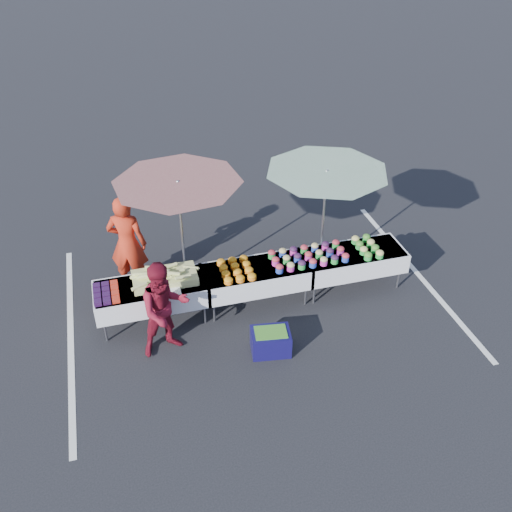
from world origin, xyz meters
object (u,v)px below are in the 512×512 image
object	(u,v)px
table_right	(352,260)
storage_bin	(271,341)
vendor	(128,244)
umbrella_right	(326,180)
customer	(165,309)
table_center	(256,276)
table_left	(151,293)
umbrella_left	(178,192)

from	to	relation	value
table_right	storage_bin	world-z (taller)	table_right
table_right	storage_bin	bearing A→B (deg)	-146.90
vendor	storage_bin	xyz separation A→B (m)	(1.94, -2.30, -0.74)
umbrella_right	storage_bin	xyz separation A→B (m)	(-1.50, -1.75, -1.77)
storage_bin	customer	bearing A→B (deg)	171.01
table_center	vendor	distance (m)	2.33
storage_bin	vendor	bearing A→B (deg)	138.75
table_left	vendor	size ratio (longest dim) A/B	0.99
table_center	customer	distance (m)	1.85
storage_bin	umbrella_left	bearing A→B (deg)	125.57
table_right	customer	xyz separation A→B (m)	(-3.47, -0.75, 0.24)
table_left	umbrella_right	bearing A→B (deg)	8.94
table_left	customer	world-z (taller)	customer
umbrella_right	umbrella_left	bearing A→B (deg)	174.64
vendor	umbrella_left	world-z (taller)	umbrella_left
table_center	umbrella_left	xyz separation A→B (m)	(-1.12, 0.74, 1.42)
table_left	umbrella_right	distance (m)	3.52
customer	umbrella_right	xyz separation A→B (m)	(3.06, 1.25, 1.16)
customer	umbrella_right	size ratio (longest dim) A/B	0.75
table_left	umbrella_left	size ratio (longest dim) A/B	0.70
table_center	umbrella_left	size ratio (longest dim) A/B	0.70
vendor	customer	distance (m)	1.85
table_center	storage_bin	bearing A→B (deg)	-95.03
table_left	storage_bin	world-z (taller)	table_left
table_left	table_center	world-z (taller)	same
table_right	umbrella_left	distance (m)	3.33
umbrella_left	umbrella_right	bearing A→B (deg)	-5.36
table_right	customer	bearing A→B (deg)	-167.80
umbrella_right	table_right	bearing A→B (deg)	-50.78
customer	storage_bin	world-z (taller)	customer
table_left	table_right	size ratio (longest dim) A/B	1.00
table_right	vendor	world-z (taller)	vendor
umbrella_right	storage_bin	size ratio (longest dim) A/B	3.24
umbrella_left	storage_bin	bearing A→B (deg)	-63.03
customer	table_center	bearing A→B (deg)	12.27
storage_bin	umbrella_right	bearing A→B (deg)	57.95
table_left	umbrella_left	world-z (taller)	umbrella_left
table_center	customer	bearing A→B (deg)	-155.80
table_left	table_right	xyz separation A→B (m)	(3.60, 0.00, 0.00)
customer	storage_bin	distance (m)	1.75
table_center	table_right	bearing A→B (deg)	0.00
vendor	table_center	bearing A→B (deg)	174.23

